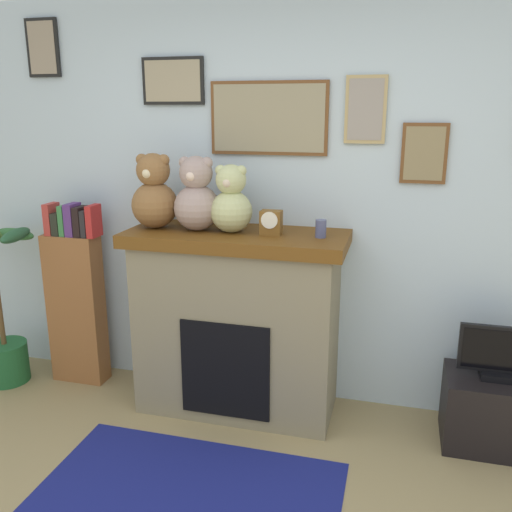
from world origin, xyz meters
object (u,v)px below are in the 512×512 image
teddy_bear_grey (154,195)px  bookshelf (76,299)px  potted_plant (2,321)px  mantel_clock (271,223)px  teddy_bear_cream (197,197)px  television (501,355)px  candle_jar (321,229)px  tv_stand (494,412)px  teddy_bear_tan (231,202)px  fireplace (237,321)px

teddy_bear_grey → bookshelf: bearing=172.9°
bookshelf → potted_plant: 0.56m
mantel_clock → teddy_bear_cream: teddy_bear_cream is taller
television → candle_jar: bearing=179.0°
tv_stand → candle_jar: 1.46m
bookshelf → mantel_clock: 1.57m
tv_stand → teddy_bear_tan: 1.96m
fireplace → bookshelf: size_ratio=1.05×
bookshelf → candle_jar: bearing=-2.8°
tv_stand → teddy_bear_grey: (-2.09, 0.02, 1.18)m
tv_stand → teddy_bear_tan: bearing=179.4°
fireplace → teddy_bear_tan: size_ratio=3.31×
potted_plant → tv_stand: bearing=1.1°
mantel_clock → teddy_bear_grey: size_ratio=0.31×
fireplace → teddy_bear_grey: (-0.53, -0.02, 0.79)m
fireplace → teddy_bear_grey: 0.95m
fireplace → teddy_bear_tan: 0.77m
television → bookshelf: bearing=177.9°
fireplace → television: size_ratio=2.94×
mantel_clock → teddy_bear_tan: teddy_bear_tan is taller
fireplace → teddy_bear_grey: size_ratio=2.91×
bookshelf → teddy_bear_tan: 1.40m
bookshelf → potted_plant: bearing=-162.5°
teddy_bear_tan → bookshelf: bearing=175.9°
television → teddy_bear_cream: (-1.81, 0.02, 0.82)m
fireplace → teddy_bear_tan: teddy_bear_tan is taller
bookshelf → teddy_bear_tan: teddy_bear_tan is taller
mantel_clock → tv_stand: bearing=-0.6°
teddy_bear_grey → teddy_bear_cream: size_ratio=1.02×
fireplace → bookshelf: (-1.21, 0.07, 0.02)m
bookshelf → tv_stand: bearing=-2.1°
candle_jar → mantel_clock: (-0.30, -0.00, 0.02)m
television → candle_jar: candle_jar is taller
tv_stand → teddy_bear_cream: (-1.81, 0.02, 1.17)m
candle_jar → teddy_bear_cream: bearing=-180.0°
fireplace → teddy_bear_tan: bearing=-145.4°
fireplace → bookshelf: bearing=176.9°
tv_stand → teddy_bear_grey: teddy_bear_grey is taller
candle_jar → teddy_bear_grey: teddy_bear_grey is taller
teddy_bear_cream → teddy_bear_tan: 0.22m
candle_jar → teddy_bear_cream: size_ratio=0.23×
television → candle_jar: (-1.04, 0.02, 0.66)m
fireplace → tv_stand: (1.56, -0.03, -0.38)m
candle_jar → teddy_bear_tan: size_ratio=0.26×
fireplace → bookshelf: 1.21m
potted_plant → tv_stand: potted_plant is taller
potted_plant → teddy_bear_tan: (1.69, 0.08, 0.91)m
fireplace → candle_jar: (0.52, -0.02, 0.64)m
mantel_clock → teddy_bear_grey: 0.76m
tv_stand → mantel_clock: size_ratio=3.86×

